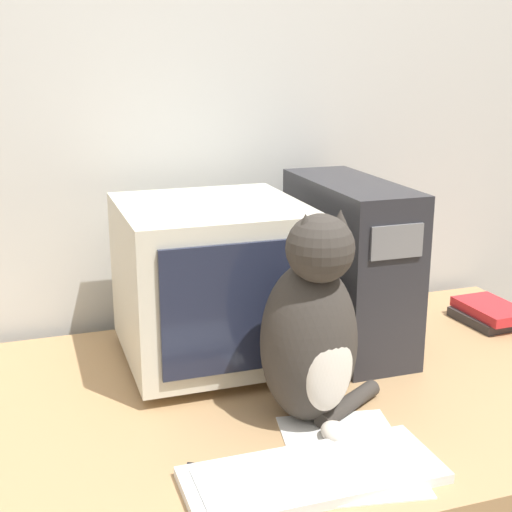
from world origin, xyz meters
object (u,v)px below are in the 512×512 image
(keyboard, at_px, (313,474))
(crt_monitor, at_px, (212,281))
(book_stack, at_px, (489,313))
(cat, at_px, (312,333))
(computer_tower, at_px, (348,263))
(pen, at_px, (231,469))

(keyboard, bearing_deg, crt_monitor, 93.25)
(crt_monitor, bearing_deg, book_stack, -0.14)
(crt_monitor, xyz_separation_m, cat, (0.10, -0.33, -0.01))
(computer_tower, relative_size, pen, 3.17)
(book_stack, bearing_deg, pen, -151.97)
(computer_tower, xyz_separation_m, cat, (-0.23, -0.33, -0.02))
(crt_monitor, height_order, cat, cat)
(keyboard, distance_m, cat, 0.27)
(cat, bearing_deg, book_stack, 18.05)
(book_stack, bearing_deg, cat, -153.20)
(keyboard, distance_m, pen, 0.14)
(keyboard, height_order, pen, keyboard)
(keyboard, xyz_separation_m, book_stack, (0.72, 0.52, 0.02))
(crt_monitor, bearing_deg, computer_tower, 0.96)
(pen, bearing_deg, computer_tower, 46.61)
(computer_tower, bearing_deg, crt_monitor, -179.04)
(crt_monitor, bearing_deg, cat, -72.31)
(book_stack, bearing_deg, keyboard, -144.47)
(computer_tower, distance_m, cat, 0.41)
(crt_monitor, relative_size, keyboard, 0.95)
(computer_tower, bearing_deg, book_stack, -1.05)
(cat, bearing_deg, crt_monitor, 98.95)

